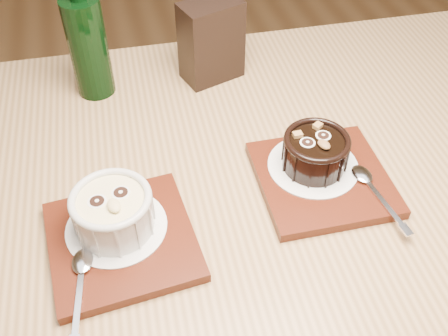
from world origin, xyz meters
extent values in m
cube|color=olive|center=(-0.18, -0.05, 0.73)|extent=(1.24, 0.85, 0.04)
cylinder|color=olive|center=(0.38, 0.27, 0.35)|extent=(0.06, 0.06, 0.71)
cube|color=#4F1B0D|center=(-0.34, -0.11, 0.76)|extent=(0.19, 0.19, 0.01)
cylinder|color=white|center=(-0.34, -0.09, 0.77)|extent=(0.13, 0.13, 0.00)
cylinder|color=silver|center=(-0.34, -0.09, 0.79)|extent=(0.10, 0.10, 0.05)
cylinder|color=beige|center=(-0.34, -0.09, 0.82)|extent=(0.08, 0.08, 0.00)
torus|color=silver|center=(-0.34, -0.09, 0.82)|extent=(0.10, 0.10, 0.01)
cylinder|color=black|center=(-0.36, -0.09, 0.82)|extent=(0.02, 0.02, 0.00)
cylinder|color=black|center=(-0.33, -0.09, 0.82)|extent=(0.02, 0.02, 0.00)
ellipsoid|color=#E5CD86|center=(-0.34, -0.11, 0.82)|extent=(0.02, 0.03, 0.01)
cube|color=#4F1B0D|center=(-0.05, -0.07, 0.76)|extent=(0.19, 0.19, 0.01)
cylinder|color=white|center=(-0.06, -0.05, 0.77)|extent=(0.13, 0.13, 0.00)
cylinder|color=black|center=(-0.06, -0.05, 0.79)|extent=(0.09, 0.09, 0.05)
cylinder|color=black|center=(-0.06, -0.05, 0.81)|extent=(0.08, 0.08, 0.00)
torus|color=black|center=(-0.06, -0.05, 0.82)|extent=(0.09, 0.09, 0.01)
cylinder|color=black|center=(-0.07, -0.05, 0.82)|extent=(0.02, 0.02, 0.00)
cylinder|color=black|center=(-0.05, -0.05, 0.82)|extent=(0.02, 0.02, 0.00)
ellipsoid|color=brown|center=(-0.05, -0.07, 0.82)|extent=(0.02, 0.02, 0.01)
cube|color=brown|center=(-0.08, -0.04, 0.82)|extent=(0.01, 0.01, 0.01)
cube|color=brown|center=(-0.05, -0.03, 0.82)|extent=(0.02, 0.02, 0.01)
cube|color=black|center=(-0.14, 0.22, 0.82)|extent=(0.11, 0.09, 0.14)
cylinder|color=black|center=(-0.34, 0.23, 0.83)|extent=(0.06, 0.06, 0.17)
camera|label=1|loc=(-0.32, -0.54, 1.30)|focal=42.00mm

